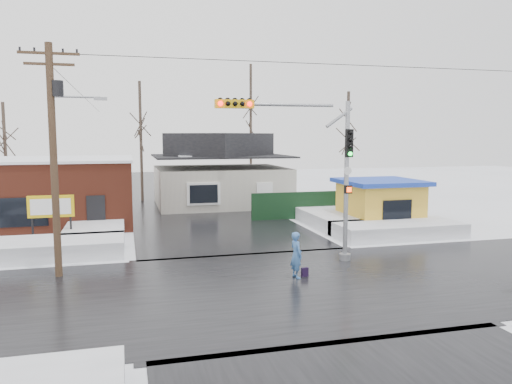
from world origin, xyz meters
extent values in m
plane|color=white|center=(0.00, 0.00, 0.00)|extent=(120.00, 120.00, 0.00)
cube|color=black|center=(0.00, 0.00, 0.01)|extent=(10.00, 120.00, 0.02)
cube|color=black|center=(0.00, 0.00, 0.01)|extent=(120.00, 10.00, 0.02)
cube|color=white|center=(-9.00, 7.00, 0.40)|extent=(7.00, 3.00, 0.80)
cube|color=white|center=(9.00, 7.00, 0.40)|extent=(7.00, 3.00, 0.80)
cube|color=white|center=(-7.00, 12.00, 0.40)|extent=(3.00, 8.00, 0.80)
cube|color=white|center=(7.00, 12.00, 0.40)|extent=(3.00, 8.00, 0.80)
cylinder|color=gray|center=(4.00, 3.00, 3.50)|extent=(0.20, 0.20, 7.00)
cylinder|color=gray|center=(4.00, 3.00, 0.15)|extent=(0.50, 0.50, 0.30)
cylinder|color=gray|center=(1.00, 3.00, 6.80)|extent=(4.60, 0.14, 0.14)
cube|color=gold|center=(-1.00, 3.00, 6.80)|extent=(1.60, 0.28, 0.35)
sphere|color=#FF0C0C|center=(-1.60, 2.84, 6.80)|extent=(0.20, 0.20, 0.20)
sphere|color=#FF0C0C|center=(-0.40, 2.84, 6.80)|extent=(0.20, 0.20, 0.20)
cube|color=black|center=(4.00, 2.80, 5.20)|extent=(0.30, 0.22, 1.20)
sphere|color=#0CE533|center=(4.00, 2.66, 4.75)|extent=(0.18, 0.18, 0.18)
cube|color=black|center=(4.00, 2.80, 3.20)|extent=(0.30, 0.20, 0.35)
cylinder|color=#382619|center=(-8.00, 3.50, 4.50)|extent=(0.28, 0.28, 9.00)
cube|color=#382619|center=(-8.00, 3.50, 8.60)|extent=(2.20, 0.10, 0.10)
cube|color=#382619|center=(-8.00, 3.50, 8.20)|extent=(1.80, 0.10, 0.10)
cylinder|color=black|center=(-7.75, 3.50, 7.30)|extent=(0.44, 0.44, 0.60)
cylinder|color=gray|center=(-7.10, 3.50, 7.00)|extent=(1.80, 0.08, 0.08)
cube|color=gray|center=(-6.20, 3.50, 6.95)|extent=(0.50, 0.22, 0.12)
cube|color=maroon|center=(-11.00, 16.00, 2.00)|extent=(12.00, 8.00, 4.00)
cube|color=white|center=(-11.00, 16.00, 4.05)|extent=(12.20, 8.20, 0.15)
cube|color=black|center=(-11.00, 11.98, 1.40)|extent=(3.00, 0.08, 1.60)
cube|color=black|center=(-7.00, 11.98, 1.10)|extent=(1.00, 0.08, 2.20)
cylinder|color=black|center=(-9.90, 9.50, 0.90)|extent=(0.10, 0.10, 1.80)
cylinder|color=black|center=(-8.10, 9.50, 0.90)|extent=(0.10, 0.10, 1.80)
cube|color=gold|center=(-9.00, 9.50, 2.00)|extent=(2.20, 0.18, 1.10)
cube|color=white|center=(-9.00, 9.39, 2.00)|extent=(1.90, 0.02, 0.80)
cube|color=beige|center=(2.00, 22.00, 1.50)|extent=(10.00, 8.00, 3.00)
cube|color=black|center=(2.00, 22.00, 3.90)|extent=(10.40, 8.40, 0.12)
pyramid|color=black|center=(2.00, 22.00, 4.86)|extent=(9.00, 7.00, 1.80)
cube|color=maroon|center=(5.20, 23.00, 4.90)|extent=(0.70, 0.70, 1.40)
cube|color=white|center=(0.00, 17.95, 1.40)|extent=(2.40, 0.12, 1.60)
cube|color=gold|center=(9.50, 10.00, 1.30)|extent=(4.00, 4.00, 2.60)
cube|color=#1637AA|center=(9.50, 10.00, 2.75)|extent=(4.60, 4.60, 0.25)
cube|color=black|center=(9.50, 7.97, 1.30)|extent=(1.80, 0.06, 1.20)
cube|color=black|center=(6.50, 14.00, 0.90)|extent=(8.00, 0.12, 1.80)
cylinder|color=#332821|center=(-4.00, 26.00, 5.00)|extent=(0.24, 0.24, 10.00)
cylinder|color=#332821|center=(6.00, 28.00, 6.00)|extent=(0.24, 0.24, 12.00)
cylinder|color=#332821|center=(12.00, 20.00, 4.50)|extent=(0.24, 0.24, 9.00)
cylinder|color=#332821|center=(-14.00, 24.00, 4.00)|extent=(0.24, 0.24, 8.00)
imported|color=#3D6CAD|center=(0.98, 0.92, 0.90)|extent=(0.52, 0.72, 1.81)
cube|color=black|center=(1.36, 0.98, 0.17)|extent=(0.29, 0.15, 0.35)
camera|label=1|loc=(-5.36, -16.99, 5.54)|focal=35.00mm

